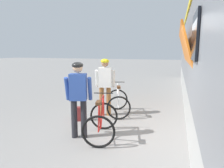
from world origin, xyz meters
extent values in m
plane|color=gray|center=(0.00, 0.00, 0.00)|extent=(80.00, 80.00, 0.00)
cube|color=orange|center=(1.28, 2.34, 1.80)|extent=(0.51, 4.57, 1.65)
cube|color=black|center=(1.27, -0.42, 2.25)|extent=(0.04, 1.10, 0.80)
cylinder|color=#935B2D|center=(-1.18, 1.52, 0.45)|extent=(0.14, 0.14, 0.90)
cylinder|color=#935B2D|center=(-0.97, 1.57, 0.45)|extent=(0.14, 0.14, 0.90)
cube|color=white|center=(-1.07, 1.54, 1.20)|extent=(0.43, 0.32, 0.60)
cylinder|color=white|center=(-1.33, 1.52, 1.15)|extent=(0.15, 0.27, 0.56)
cylinder|color=white|center=(-0.83, 1.64, 1.15)|extent=(0.15, 0.27, 0.56)
sphere|color=#9E7051|center=(-1.07, 1.54, 1.63)|extent=(0.22, 0.22, 0.22)
ellipsoid|color=yellow|center=(-1.07, 1.54, 1.69)|extent=(0.31, 0.33, 0.14)
cylinder|color=#232328|center=(-1.20, -0.23, 0.45)|extent=(0.14, 0.14, 0.90)
cylinder|color=#232328|center=(-0.99, -0.16, 0.45)|extent=(0.14, 0.14, 0.90)
cube|color=#2D4C9E|center=(-1.10, -0.19, 1.20)|extent=(0.43, 0.34, 0.60)
cylinder|color=#2D4C9E|center=(-1.36, -0.23, 1.15)|extent=(0.16, 0.27, 0.56)
cylinder|color=#2D4C9E|center=(-0.86, -0.08, 1.15)|extent=(0.16, 0.27, 0.56)
sphere|color=tan|center=(-1.10, -0.19, 1.63)|extent=(0.22, 0.22, 0.22)
ellipsoid|color=black|center=(-1.10, -0.19, 1.69)|extent=(0.32, 0.34, 0.14)
torus|color=black|center=(-0.88, 2.23, 0.36)|extent=(0.69, 0.27, 0.71)
torus|color=black|center=(-0.55, 1.26, 0.36)|extent=(0.69, 0.27, 0.71)
cylinder|color=white|center=(-0.76, 1.89, 0.60)|extent=(0.25, 0.62, 0.63)
cylinder|color=white|center=(-0.73, 1.78, 0.91)|extent=(0.31, 0.82, 0.04)
cylinder|color=white|center=(-0.63, 1.49, 0.60)|extent=(0.13, 0.27, 0.62)
cylinder|color=white|center=(-0.61, 1.43, 0.33)|extent=(0.14, 0.35, 0.08)
cylinder|color=white|center=(-0.57, 1.32, 0.63)|extent=(0.07, 0.14, 0.56)
cylinder|color=white|center=(-0.87, 2.20, 0.63)|extent=(0.06, 0.09, 0.55)
cylinder|color=black|center=(-0.86, 2.18, 0.97)|extent=(0.46, 0.18, 0.02)
cube|color=#4C2D19|center=(-0.58, 1.35, 0.96)|extent=(0.17, 0.26, 0.06)
torus|color=black|center=(-0.71, 0.44, 0.36)|extent=(0.70, 0.21, 0.71)
torus|color=black|center=(-0.48, -0.56, 0.36)|extent=(0.70, 0.21, 0.71)
cylinder|color=red|center=(-0.63, 0.09, 0.60)|extent=(0.19, 0.64, 0.63)
cylinder|color=red|center=(-0.60, -0.03, 0.91)|extent=(0.24, 0.84, 0.04)
cylinder|color=red|center=(-0.53, -0.32, 0.60)|extent=(0.10, 0.28, 0.62)
cylinder|color=red|center=(-0.52, -0.38, 0.33)|extent=(0.11, 0.36, 0.08)
cylinder|color=red|center=(-0.49, -0.50, 0.63)|extent=(0.06, 0.15, 0.56)
cylinder|color=red|center=(-0.71, 0.41, 0.63)|extent=(0.05, 0.09, 0.55)
cylinder|color=black|center=(-0.70, 0.39, 0.97)|extent=(0.47, 0.14, 0.02)
cube|color=#4C2D19|center=(-0.50, -0.47, 0.96)|extent=(0.15, 0.26, 0.06)
cube|color=maroon|center=(-1.63, 0.84, 0.20)|extent=(0.32, 0.26, 0.40)
camera|label=1|loc=(1.00, -4.26, 2.03)|focal=32.63mm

